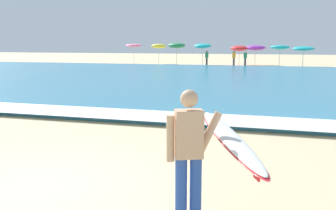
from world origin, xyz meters
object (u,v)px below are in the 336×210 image
at_px(beach_umbrella_3, 203,46).
at_px(beach_umbrella_5, 255,48).
at_px(beach_umbrella_1, 159,46).
at_px(beachgoer_near_row_mid, 207,58).
at_px(beachgoer_near_row_left, 245,58).
at_px(beachgoer_near_row_right, 234,58).
at_px(beach_umbrella_4, 239,48).
at_px(beach_umbrella_2, 177,45).
at_px(beach_umbrella_0, 134,45).
at_px(surfer_with_board, 208,145).
at_px(beach_umbrella_6, 280,47).
at_px(beach_umbrella_7, 303,49).

distance_m(beach_umbrella_3, beach_umbrella_5, 5.89).
bearing_deg(beach_umbrella_5, beach_umbrella_1, -179.07).
relative_size(beach_umbrella_1, beach_umbrella_5, 1.05).
bearing_deg(beach_umbrella_1, beachgoer_near_row_mid, -24.07).
distance_m(beach_umbrella_1, beachgoer_near_row_left, 10.80).
bearing_deg(beachgoer_near_row_right, beachgoer_near_row_mid, -162.75).
bearing_deg(beachgoer_near_row_left, beach_umbrella_4, 105.98).
xyz_separation_m(beach_umbrella_1, beach_umbrella_2, (2.42, -0.96, 0.08)).
distance_m(beach_umbrella_0, beachgoer_near_row_right, 11.89).
relative_size(surfer_with_board, beach_umbrella_6, 1.17).
bearing_deg(beach_umbrella_5, beach_umbrella_3, -154.45).
bearing_deg(beachgoer_near_row_left, beach_umbrella_0, 168.33).
xyz_separation_m(beach_umbrella_7, beachgoer_near_row_left, (-5.54, -1.22, -0.97)).
bearing_deg(beach_umbrella_0, beachgoer_near_row_left, -11.67).
relative_size(beachgoer_near_row_left, beachgoer_near_row_right, 1.00).
distance_m(surfer_with_board, beach_umbrella_0, 39.70).
height_order(beach_umbrella_2, beach_umbrella_5, beach_umbrella_2).
relative_size(beach_umbrella_3, beach_umbrella_6, 1.10).
xyz_separation_m(surfer_with_board, beach_umbrella_2, (-10.11, 36.28, 1.06)).
xyz_separation_m(beach_umbrella_6, beachgoer_near_row_right, (-4.59, -0.72, -1.07)).
distance_m(beach_umbrella_3, beach_umbrella_6, 7.95).
xyz_separation_m(beach_umbrella_5, beach_umbrella_6, (2.55, -1.37, 0.06)).
bearing_deg(beach_umbrella_3, surfer_with_board, -78.82).
relative_size(beach_umbrella_6, beachgoer_near_row_mid, 1.37).
distance_m(surfer_with_board, beach_umbrella_6, 36.08).
height_order(surfer_with_board, beach_umbrella_0, beach_umbrella_0).
bearing_deg(beachgoer_near_row_left, beach_umbrella_5, 77.97).
height_order(beach_umbrella_0, beach_umbrella_1, beach_umbrella_0).
distance_m(beach_umbrella_2, beachgoer_near_row_right, 6.67).
xyz_separation_m(surfer_with_board, beachgoer_near_row_right, (-3.63, 35.33, -0.19)).
height_order(beach_umbrella_4, beach_umbrella_7, beach_umbrella_4).
bearing_deg(beach_umbrella_2, beach_umbrella_6, -1.19).
bearing_deg(beach_umbrella_5, beach_umbrella_2, -172.41).
relative_size(beach_umbrella_5, beachgoer_near_row_mid, 1.38).
bearing_deg(beachgoer_near_row_mid, beach_umbrella_7, 3.69).
distance_m(beach_umbrella_0, beach_umbrella_3, 8.66).
height_order(beach_umbrella_3, beachgoer_near_row_left, beach_umbrella_3).
xyz_separation_m(beach_umbrella_2, beachgoer_near_row_left, (7.77, -2.40, -1.25)).
height_order(beach_umbrella_0, beach_umbrella_6, beach_umbrella_0).
xyz_separation_m(beach_umbrella_1, beachgoer_near_row_left, (10.20, -3.36, -1.16)).
bearing_deg(beach_umbrella_4, beachgoer_near_row_left, -74.02).
height_order(beach_umbrella_4, beachgoer_near_row_left, beach_umbrella_4).
relative_size(beach_umbrella_0, beachgoer_near_row_mid, 1.47).
bearing_deg(beach_umbrella_2, beach_umbrella_1, 158.39).
relative_size(surfer_with_board, beach_umbrella_4, 1.17).
bearing_deg(beach_umbrella_2, beach_umbrella_3, -23.57).
xyz_separation_m(beach_umbrella_5, beachgoer_near_row_mid, (-4.78, -2.94, -1.01)).
height_order(beach_umbrella_1, beach_umbrella_2, beach_umbrella_2).
bearing_deg(beachgoer_near_row_mid, beach_umbrella_5, 31.57).
relative_size(beach_umbrella_1, beach_umbrella_7, 1.07).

